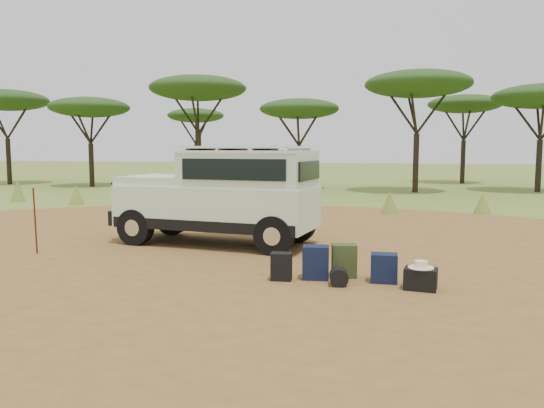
% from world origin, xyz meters
% --- Properties ---
extents(ground, '(140.00, 140.00, 0.00)m').
position_xyz_m(ground, '(0.00, 0.00, 0.00)').
color(ground, olive).
rests_on(ground, ground).
extents(dirt_clearing, '(23.00, 23.00, 0.01)m').
position_xyz_m(dirt_clearing, '(0.00, 0.00, 0.00)').
color(dirt_clearing, olive).
rests_on(dirt_clearing, ground).
extents(grass_fringe, '(36.60, 1.60, 0.90)m').
position_xyz_m(grass_fringe, '(0.12, 8.67, 0.40)').
color(grass_fringe, olive).
rests_on(grass_fringe, ground).
extents(acacia_treeline, '(46.70, 13.20, 6.26)m').
position_xyz_m(acacia_treeline, '(0.75, 19.81, 4.87)').
color(acacia_treeline, black).
rests_on(acacia_treeline, ground).
extents(safari_vehicle, '(4.78, 2.32, 2.24)m').
position_xyz_m(safari_vehicle, '(-0.55, 1.80, 1.08)').
color(safari_vehicle, silver).
rests_on(safari_vehicle, ground).
extents(walking_staff, '(0.27, 0.36, 1.41)m').
position_xyz_m(walking_staff, '(-3.84, -0.36, 0.71)').
color(walking_staff, '#602E16').
rests_on(walking_staff, ground).
extents(backpack_black, '(0.37, 0.29, 0.47)m').
position_xyz_m(backpack_black, '(1.49, -1.15, 0.23)').
color(backpack_black, black).
rests_on(backpack_black, ground).
extents(backpack_navy, '(0.47, 0.36, 0.57)m').
position_xyz_m(backpack_navy, '(2.03, -0.94, 0.28)').
color(backpack_navy, '#111D38').
rests_on(backpack_navy, ground).
extents(backpack_olive, '(0.46, 0.38, 0.57)m').
position_xyz_m(backpack_olive, '(2.48, -0.69, 0.28)').
color(backpack_olive, '#33441F').
rests_on(backpack_olive, ground).
extents(duffel_navy, '(0.44, 0.34, 0.48)m').
position_xyz_m(duffel_navy, '(3.15, -0.89, 0.24)').
color(duffel_navy, '#111D38').
rests_on(duffel_navy, ground).
extents(hard_case, '(0.53, 0.41, 0.34)m').
position_xyz_m(hard_case, '(3.72, -1.21, 0.17)').
color(hard_case, black).
rests_on(hard_case, ground).
extents(stuff_sack, '(0.34, 0.34, 0.29)m').
position_xyz_m(stuff_sack, '(2.46, -1.27, 0.15)').
color(stuff_sack, black).
rests_on(stuff_sack, ground).
extents(safari_hat, '(0.39, 0.39, 0.11)m').
position_xyz_m(safari_hat, '(3.72, -1.21, 0.39)').
color(safari_hat, beige).
rests_on(safari_hat, hard_case).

